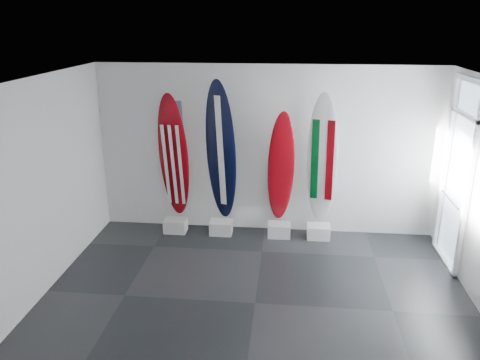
# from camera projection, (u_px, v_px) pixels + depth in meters

# --- Properties ---
(floor) EXTENTS (6.00, 6.00, 0.00)m
(floor) POSITION_uv_depth(u_px,v_px,m) (255.00, 303.00, 6.59)
(floor) COLOR black
(floor) RESTS_ON ground
(ceiling) EXTENTS (6.00, 6.00, 0.00)m
(ceiling) POSITION_uv_depth(u_px,v_px,m) (258.00, 83.00, 5.63)
(ceiling) COLOR white
(ceiling) RESTS_ON wall_back
(wall_back) EXTENTS (6.00, 0.00, 6.00)m
(wall_back) POSITION_uv_depth(u_px,v_px,m) (266.00, 151.00, 8.47)
(wall_back) COLOR silver
(wall_back) RESTS_ON ground
(wall_front) EXTENTS (6.00, 0.00, 6.00)m
(wall_front) POSITION_uv_depth(u_px,v_px,m) (234.00, 317.00, 3.76)
(wall_front) COLOR silver
(wall_front) RESTS_ON ground
(wall_left) EXTENTS (0.00, 5.00, 5.00)m
(wall_left) POSITION_uv_depth(u_px,v_px,m) (33.00, 193.00, 6.40)
(wall_left) COLOR silver
(wall_left) RESTS_ON ground
(display_block_usa) EXTENTS (0.40, 0.30, 0.24)m
(display_block_usa) POSITION_uv_depth(u_px,v_px,m) (176.00, 225.00, 8.77)
(display_block_usa) COLOR silver
(display_block_usa) RESTS_ON floor
(surfboard_usa) EXTENTS (0.56, 0.49, 2.33)m
(surfboard_usa) POSITION_uv_depth(u_px,v_px,m) (174.00, 157.00, 8.45)
(surfboard_usa) COLOR maroon
(surfboard_usa) RESTS_ON display_block_usa
(display_block_navy) EXTENTS (0.40, 0.30, 0.24)m
(display_block_navy) POSITION_uv_depth(u_px,v_px,m) (221.00, 227.00, 8.68)
(display_block_navy) COLOR silver
(display_block_navy) RESTS_ON floor
(surfboard_navy) EXTENTS (0.66, 0.51, 2.55)m
(surfboard_navy) POSITION_uv_depth(u_px,v_px,m) (221.00, 152.00, 8.33)
(surfboard_navy) COLOR black
(surfboard_navy) RESTS_ON display_block_navy
(display_block_swiss) EXTENTS (0.40, 0.30, 0.24)m
(display_block_swiss) POSITION_uv_depth(u_px,v_px,m) (279.00, 230.00, 8.58)
(display_block_swiss) COLOR silver
(display_block_swiss) RESTS_ON floor
(surfboard_swiss) EXTENTS (0.52, 0.44, 2.05)m
(surfboard_swiss) POSITION_uv_depth(u_px,v_px,m) (281.00, 168.00, 8.31)
(surfboard_swiss) COLOR maroon
(surfboard_swiss) RESTS_ON display_block_swiss
(display_block_italy) EXTENTS (0.40, 0.30, 0.24)m
(display_block_italy) POSITION_uv_depth(u_px,v_px,m) (318.00, 232.00, 8.51)
(display_block_italy) COLOR silver
(display_block_italy) RESTS_ON floor
(surfboard_italy) EXTENTS (0.58, 0.38, 2.36)m
(surfboard_italy) POSITION_uv_depth(u_px,v_px,m) (322.00, 160.00, 8.19)
(surfboard_italy) COLOR white
(surfboard_italy) RESTS_ON display_block_italy
(wall_outlet) EXTENTS (0.09, 0.02, 0.13)m
(wall_outlet) POSITION_uv_depth(u_px,v_px,m) (136.00, 206.00, 9.06)
(wall_outlet) COLOR silver
(wall_outlet) RESTS_ON wall_back
(glass_door) EXTENTS (0.12, 1.16, 2.85)m
(glass_door) POSITION_uv_depth(u_px,v_px,m) (457.00, 177.00, 7.30)
(glass_door) COLOR white
(glass_door) RESTS_ON floor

